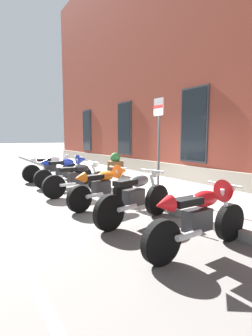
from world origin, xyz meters
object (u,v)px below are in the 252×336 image
at_px(parking_sign, 159,133).
at_px(motorcycle_orange_sport, 105,184).
at_px(motorcycle_blue_sport, 66,169).
at_px(motorcycle_red_sport, 204,213).
at_px(motorcycle_white_sport, 53,166).
at_px(motorcycle_grey_naked, 136,198).
at_px(motorcycle_black_naked, 78,179).
at_px(barrel_planter, 115,166).

bearing_deg(parking_sign, motorcycle_orange_sport, -100.03).
height_order(motorcycle_blue_sport, parking_sign, parking_sign).
bearing_deg(motorcycle_blue_sport, motorcycle_red_sport, -0.07).
relative_size(motorcycle_white_sport, motorcycle_grey_naked, 1.09).
bearing_deg(parking_sign, motorcycle_grey_naked, -51.97).
height_order(motorcycle_grey_naked, motorcycle_red_sport, motorcycle_red_sport).
xyz_separation_m(motorcycle_blue_sport, motorcycle_orange_sport, (3.14, -0.10, -0.03)).
xyz_separation_m(motorcycle_white_sport, motorcycle_red_sport, (7.60, 0.03, -0.01)).
height_order(motorcycle_white_sport, motorcycle_black_naked, motorcycle_white_sport).
height_order(parking_sign, barrel_planter, parking_sign).
relative_size(motorcycle_red_sport, parking_sign, 0.82).
distance_m(motorcycle_black_naked, barrel_planter, 3.09).
bearing_deg(barrel_planter, parking_sign, -12.11).
bearing_deg(motorcycle_blue_sport, motorcycle_orange_sport, -1.77).
relative_size(motorcycle_white_sport, motorcycle_orange_sport, 1.13).
height_order(motorcycle_white_sport, motorcycle_grey_naked, motorcycle_white_sport).
height_order(motorcycle_red_sport, barrel_planter, barrel_planter).
bearing_deg(motorcycle_red_sport, motorcycle_blue_sport, 179.93).
bearing_deg(motorcycle_blue_sport, motorcycle_white_sport, -178.56).
xyz_separation_m(motorcycle_orange_sport, parking_sign, (0.25, 1.43, 1.25)).
relative_size(motorcycle_black_naked, parking_sign, 0.81).
distance_m(motorcycle_blue_sport, motorcycle_black_naked, 1.68).
bearing_deg(motorcycle_grey_naked, motorcycle_blue_sport, 178.36).
xyz_separation_m(motorcycle_white_sport, motorcycle_grey_naked, (5.98, -0.09, -0.08)).
height_order(motorcycle_blue_sport, barrel_planter, barrel_planter).
bearing_deg(parking_sign, motorcycle_red_sport, -25.85).
xyz_separation_m(motorcycle_white_sport, parking_sign, (4.83, 1.37, 1.23)).
xyz_separation_m(motorcycle_grey_naked, parking_sign, (-1.15, 1.47, 1.30)).
bearing_deg(motorcycle_blue_sport, motorcycle_grey_naked, -1.64).
distance_m(motorcycle_blue_sport, motorcycle_red_sport, 6.17).
xyz_separation_m(motorcycle_white_sport, barrel_planter, (1.10, 2.17, -0.04)).
height_order(motorcycle_white_sport, motorcycle_orange_sport, motorcycle_white_sport).
distance_m(motorcycle_grey_naked, barrel_planter, 5.38).
height_order(motorcycle_orange_sport, motorcycle_grey_naked, motorcycle_grey_naked).
distance_m(motorcycle_red_sport, barrel_planter, 6.85).
relative_size(motorcycle_blue_sport, motorcycle_black_naked, 1.03).
xyz_separation_m(motorcycle_black_naked, parking_sign, (1.74, 1.56, 1.32)).
bearing_deg(barrel_planter, motorcycle_grey_naked, -24.94).
height_order(motorcycle_white_sport, motorcycle_red_sport, motorcycle_white_sport).
xyz_separation_m(motorcycle_white_sport, motorcycle_blue_sport, (1.43, 0.04, 0.01)).
bearing_deg(parking_sign, motorcycle_blue_sport, -158.51).
distance_m(motorcycle_blue_sport, motorcycle_grey_naked, 4.55).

